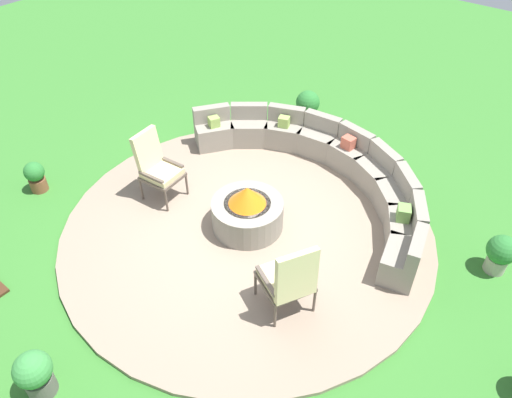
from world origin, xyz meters
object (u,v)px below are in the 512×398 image
at_px(lounge_chair_front_right, 289,278).
at_px(potted_plant_2, 35,176).
at_px(fire_pit, 247,211).
at_px(potted_plant_0, 35,373).
at_px(lounge_chair_front_left, 157,166).
at_px(potted_plant_3, 307,107).
at_px(potted_plant_4, 501,253).
at_px(curved_stone_bench, 327,166).

xyz_separation_m(lounge_chair_front_right, potted_plant_2, (-4.60, -0.59, -0.34)).
height_order(fire_pit, potted_plant_2, fire_pit).
height_order(fire_pit, lounge_chair_front_right, lounge_chair_front_right).
bearing_deg(potted_plant_0, fire_pit, 88.05).
bearing_deg(fire_pit, lounge_chair_front_left, -168.74).
bearing_deg(potted_plant_3, fire_pit, -71.99).
bearing_deg(potted_plant_4, lounge_chair_front_right, -127.82).
xyz_separation_m(lounge_chair_front_left, potted_plant_2, (-1.70, -1.12, -0.35)).
height_order(curved_stone_bench, potted_plant_2, curved_stone_bench).
xyz_separation_m(fire_pit, lounge_chair_front_left, (-1.55, -0.31, 0.29)).
distance_m(lounge_chair_front_left, potted_plant_0, 3.41).
bearing_deg(potted_plant_4, curved_stone_bench, 176.59).
height_order(potted_plant_0, potted_plant_4, potted_plant_0).
height_order(fire_pit, curved_stone_bench, fire_pit).
bearing_deg(fire_pit, potted_plant_2, -156.28).
height_order(fire_pit, potted_plant_3, fire_pit).
relative_size(curved_stone_bench, lounge_chair_front_left, 4.15).
relative_size(lounge_chair_front_right, potted_plant_0, 1.76).
bearing_deg(curved_stone_bench, fire_pit, -100.29).
bearing_deg(potted_plant_0, lounge_chair_front_right, 60.20).
bearing_deg(potted_plant_3, lounge_chair_front_left, -100.10).
distance_m(lounge_chair_front_right, potted_plant_0, 2.95).
relative_size(lounge_chair_front_right, potted_plant_3, 1.53).
xyz_separation_m(lounge_chair_front_right, potted_plant_0, (-1.46, -2.55, -0.28)).
distance_m(fire_pit, curved_stone_bench, 1.69).
bearing_deg(fire_pit, potted_plant_0, -91.95).
bearing_deg(lounge_chair_front_left, fire_pit, 95.82).
bearing_deg(curved_stone_bench, lounge_chair_front_left, -133.22).
relative_size(potted_plant_0, potted_plant_3, 0.87).
xyz_separation_m(curved_stone_bench, potted_plant_0, (-0.42, -5.05, -0.00)).
bearing_deg(fire_pit, potted_plant_4, 25.33).
distance_m(potted_plant_0, potted_plant_2, 3.70).
xyz_separation_m(fire_pit, potted_plant_4, (3.15, 1.49, -0.01)).
height_order(curved_stone_bench, lounge_chair_front_left, lounge_chair_front_left).
height_order(lounge_chair_front_left, lounge_chair_front_right, lounge_chair_front_left).
relative_size(potted_plant_3, potted_plant_4, 1.22).
height_order(lounge_chair_front_right, potted_plant_0, lounge_chair_front_right).
distance_m(fire_pit, potted_plant_2, 3.55).
relative_size(fire_pit, lounge_chair_front_right, 0.95).
height_order(lounge_chair_front_left, potted_plant_0, lounge_chair_front_left).
relative_size(lounge_chair_front_right, potted_plant_2, 2.10).
relative_size(potted_plant_2, potted_plant_3, 0.73).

